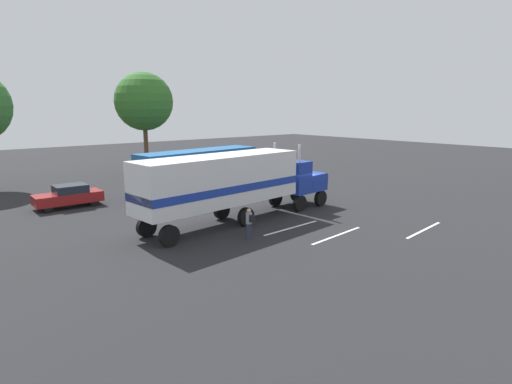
% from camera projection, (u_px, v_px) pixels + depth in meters
% --- Properties ---
extents(ground_plane, '(120.00, 120.00, 0.00)m').
position_uv_depth(ground_plane, '(297.00, 207.00, 28.90)').
color(ground_plane, '#232326').
extents(lane_stripe_near, '(4.40, 0.33, 0.01)m').
position_uv_depth(lane_stripe_near, '(292.00, 228.00, 23.76)').
color(lane_stripe_near, silver).
rests_on(lane_stripe_near, ground_plane).
extents(lane_stripe_mid, '(4.40, 0.52, 0.01)m').
position_uv_depth(lane_stripe_mid, '(337.00, 235.00, 22.33)').
color(lane_stripe_mid, silver).
rests_on(lane_stripe_mid, ground_plane).
extents(lane_stripe_far, '(4.40, 0.58, 0.01)m').
position_uv_depth(lane_stripe_far, '(424.00, 230.00, 23.33)').
color(lane_stripe_far, silver).
rests_on(lane_stripe_far, ground_plane).
extents(semi_truck, '(14.32, 3.95, 4.50)m').
position_uv_depth(semi_truck, '(234.00, 181.00, 24.54)').
color(semi_truck, '#193399').
rests_on(semi_truck, ground_plane).
extents(person_bystander, '(0.35, 0.47, 1.63)m').
position_uv_depth(person_bystander, '(249.00, 222.00, 21.66)').
color(person_bystander, '#2D3347').
rests_on(person_bystander, ground_plane).
extents(parked_bus, '(11.23, 3.86, 3.40)m').
position_uv_depth(parked_bus, '(199.00, 166.00, 34.29)').
color(parked_bus, '#1E5999').
rests_on(parked_bus, ground_plane).
extents(parked_car, '(4.42, 1.86, 1.57)m').
position_uv_depth(parked_car, '(69.00, 196.00, 28.63)').
color(parked_car, maroon).
rests_on(parked_car, ground_plane).
extents(tree_center, '(5.74, 5.74, 10.34)m').
position_uv_depth(tree_center, '(144.00, 102.00, 40.88)').
color(tree_center, brown).
rests_on(tree_center, ground_plane).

